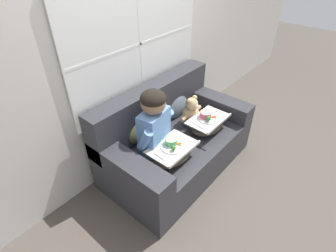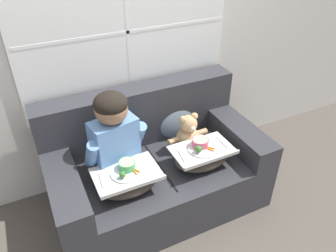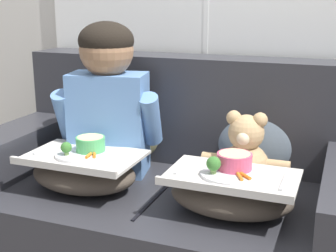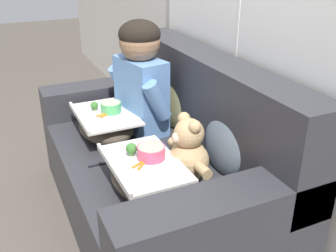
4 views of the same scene
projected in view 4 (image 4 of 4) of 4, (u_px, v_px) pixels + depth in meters
name	position (u px, v px, depth m)	size (l,w,h in m)	color
ground_plane	(153.00, 215.00, 2.34)	(14.00, 14.00, 0.00)	#4C443D
couch	(164.00, 165.00, 2.23)	(1.67, 0.94, 0.93)	#2D2D33
throw_pillow_behind_child	(174.00, 97.00, 2.45)	(0.38, 0.18, 0.40)	#898456
throw_pillow_behind_teddy	(228.00, 137.00, 1.94)	(0.38, 0.18, 0.39)	slate
child_figure	(140.00, 72.00, 2.28)	(0.50, 0.27, 0.67)	#5B84BC
teddy_bear	(188.00, 153.00, 1.87)	(0.36, 0.25, 0.33)	tan
lap_tray_child	(106.00, 124.00, 2.32)	(0.46, 0.32, 0.22)	#473D33
lap_tray_teddy	(144.00, 174.00, 1.81)	(0.47, 0.31, 0.22)	#473D33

